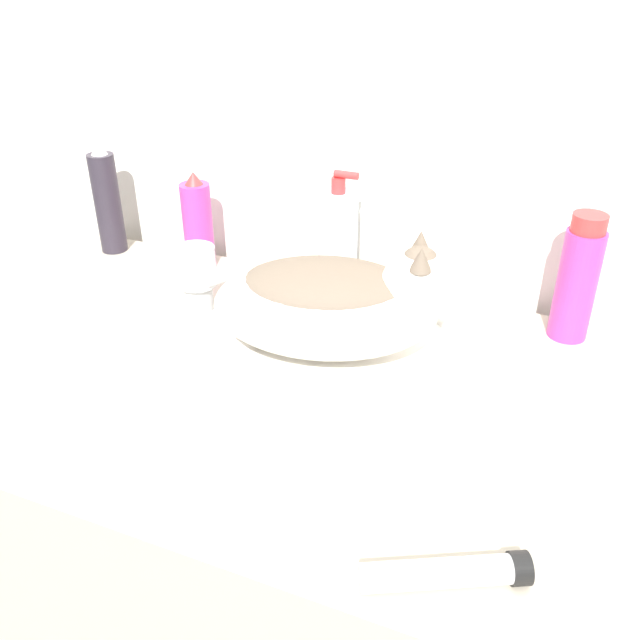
{
  "coord_description": "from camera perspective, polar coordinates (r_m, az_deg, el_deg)",
  "views": [
    {
      "loc": [
        0.27,
        -0.38,
        1.41
      ],
      "look_at": [
        -0.02,
        0.33,
        0.97
      ],
      "focal_mm": 38.0,
      "sensor_mm": 36.0,
      "label": 1
    }
  ],
  "objects": [
    {
      "name": "cat",
      "position": [
        0.89,
        1.21,
        1.64
      ],
      "size": [
        0.34,
        0.27,
        0.16
      ],
      "rotation": [
        0.0,
        0.0,
        0.27
      ],
      "color": "silver",
      "rests_on": "sink_basin"
    },
    {
      "name": "soap_pump_bottle",
      "position": [
        1.12,
        1.5,
        6.52
      ],
      "size": [
        0.06,
        0.06,
        0.21
      ],
      "color": "silver",
      "rests_on": "vanity_counter"
    },
    {
      "name": "faucet",
      "position": [
        1.04,
        -10.01,
        3.34
      ],
      "size": [
        0.13,
        0.07,
        0.14
      ],
      "rotation": [
        0.0,
        0.0,
        -0.23
      ],
      "color": "silver",
      "rests_on": "vanity_counter"
    },
    {
      "name": "wall_back",
      "position": [
        1.12,
        8.28,
        18.74
      ],
      "size": [
        8.0,
        0.05,
        2.4
      ],
      "color": "silver",
      "rests_on": "ground_plane"
    },
    {
      "name": "shampoo_bottle_tall",
      "position": [
        1.05,
        20.86,
        3.19
      ],
      "size": [
        0.06,
        0.06,
        0.19
      ],
      "color": "#B2338C",
      "rests_on": "vanity_counter"
    },
    {
      "name": "sink_basin",
      "position": [
        0.93,
        0.41,
        -3.28
      ],
      "size": [
        0.4,
        0.4,
        0.05
      ],
      "color": "white",
      "rests_on": "vanity_counter"
    },
    {
      "name": "cream_tube",
      "position": [
        0.69,
        10.67,
        -20.2
      ],
      "size": [
        0.16,
        0.1,
        0.03
      ],
      "rotation": [
        0.0,
        0.0,
        0.47
      ],
      "color": "silver",
      "rests_on": "vanity_counter"
    },
    {
      "name": "vanity_counter",
      "position": [
        1.23,
        0.55,
        -22.59
      ],
      "size": [
        1.28,
        0.63,
        0.88
      ],
      "color": "#B2A893",
      "rests_on": "ground_plane"
    },
    {
      "name": "spray_bottle_trigger",
      "position": [
        1.23,
        -10.26,
        7.95
      ],
      "size": [
        0.05,
        0.05,
        0.18
      ],
      "color": "#B2338C",
      "rests_on": "vanity_counter"
    },
    {
      "name": "hairspray_can_black",
      "position": [
        1.34,
        -17.47,
        9.5
      ],
      "size": [
        0.05,
        0.05,
        0.21
      ],
      "color": "#28232D",
      "rests_on": "vanity_counter"
    }
  ]
}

